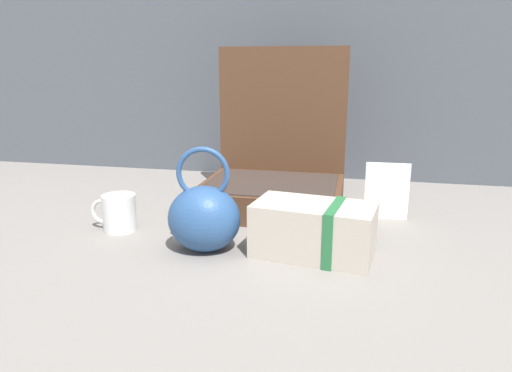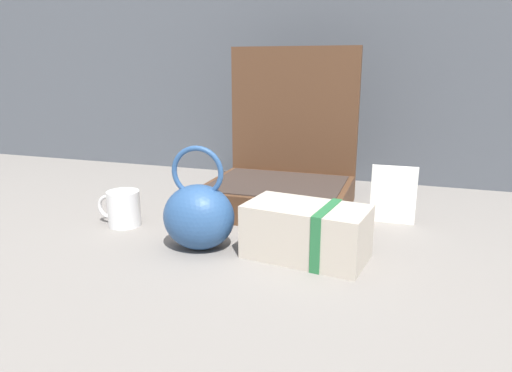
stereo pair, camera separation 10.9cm
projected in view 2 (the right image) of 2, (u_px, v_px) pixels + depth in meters
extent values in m
plane|color=slate|center=(256.00, 226.00, 1.14)|extent=(6.00, 6.00, 0.00)
cube|color=#4C301E|center=(277.00, 197.00, 1.25)|extent=(0.38, 0.31, 0.07)
cube|color=#332823|center=(277.00, 183.00, 1.24)|extent=(0.35, 0.27, 0.00)
cube|color=#4C301E|center=(293.00, 123.00, 1.36)|extent=(0.38, 0.02, 0.44)
ellipsoid|color=#284C7F|center=(199.00, 217.00, 0.99)|extent=(0.17, 0.14, 0.14)
torus|color=#284C7F|center=(197.00, 172.00, 0.96)|extent=(0.11, 0.03, 0.11)
cube|color=#B2A899|center=(306.00, 232.00, 0.94)|extent=(0.26, 0.17, 0.11)
cube|color=#236638|center=(326.00, 235.00, 0.92)|extent=(0.04, 0.14, 0.11)
cylinder|color=silver|center=(124.00, 208.00, 1.13)|extent=(0.08, 0.08, 0.09)
torus|color=silver|center=(109.00, 207.00, 1.15)|extent=(0.06, 0.01, 0.06)
cube|color=white|center=(393.00, 195.00, 1.15)|extent=(0.11, 0.01, 0.15)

